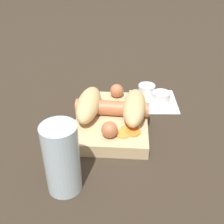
# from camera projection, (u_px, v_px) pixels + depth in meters

# --- Properties ---
(ground_plane) EXTENTS (3.00, 3.00, 0.00)m
(ground_plane) POSITION_uv_depth(u_px,v_px,m) (112.00, 126.00, 0.67)
(ground_plane) COLOR #33281E
(food_tray) EXTENTS (0.23, 0.16, 0.03)m
(food_tray) POSITION_uv_depth(u_px,v_px,m) (112.00, 121.00, 0.66)
(food_tray) COLOR tan
(food_tray) RESTS_ON ground_plane
(bread_roll) EXTENTS (0.15, 0.16, 0.05)m
(bread_roll) POSITION_uv_depth(u_px,v_px,m) (111.00, 106.00, 0.64)
(bread_roll) COLOR tan
(bread_roll) RESTS_ON food_tray
(sausage) EXTENTS (0.20, 0.17, 0.03)m
(sausage) POSITION_uv_depth(u_px,v_px,m) (113.00, 108.00, 0.65)
(sausage) COLOR #B26642
(sausage) RESTS_ON food_tray
(pickled_veggies) EXTENTS (0.06, 0.06, 0.00)m
(pickled_veggies) POSITION_uv_depth(u_px,v_px,m) (130.00, 131.00, 0.60)
(pickled_veggies) COLOR orange
(pickled_veggies) RESTS_ON food_tray
(napkin) EXTENTS (0.13, 0.13, 0.00)m
(napkin) POSITION_uv_depth(u_px,v_px,m) (153.00, 101.00, 0.76)
(napkin) COLOR white
(napkin) RESTS_ON ground_plane
(condiment_cup_near) EXTENTS (0.05, 0.05, 0.03)m
(condiment_cup_near) POSITION_uv_depth(u_px,v_px,m) (161.00, 98.00, 0.75)
(condiment_cup_near) COLOR silver
(condiment_cup_near) RESTS_ON ground_plane
(condiment_cup_far) EXTENTS (0.05, 0.05, 0.03)m
(condiment_cup_far) POSITION_uv_depth(u_px,v_px,m) (147.00, 90.00, 0.79)
(condiment_cup_far) COLOR silver
(condiment_cup_far) RESTS_ON ground_plane
(drink_glass) EXTENTS (0.06, 0.06, 0.13)m
(drink_glass) POSITION_uv_depth(u_px,v_px,m) (62.00, 159.00, 0.47)
(drink_glass) COLOR silver
(drink_glass) RESTS_ON ground_plane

